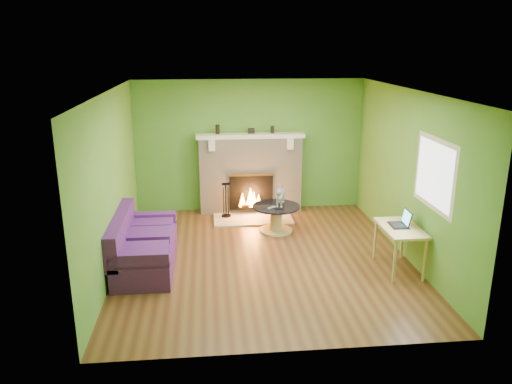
% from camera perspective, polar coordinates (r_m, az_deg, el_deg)
% --- Properties ---
extents(floor, '(5.00, 5.00, 0.00)m').
position_cam_1_polar(floor, '(7.95, 0.87, -7.54)').
color(floor, '#532E17').
rests_on(floor, ground).
extents(ceiling, '(5.00, 5.00, 0.00)m').
position_cam_1_polar(ceiling, '(7.28, 0.96, 11.45)').
color(ceiling, white).
rests_on(ceiling, wall_back).
extents(wall_back, '(5.00, 0.00, 5.00)m').
position_cam_1_polar(wall_back, '(9.94, -0.74, 5.29)').
color(wall_back, '#4C872C').
rests_on(wall_back, floor).
extents(wall_front, '(5.00, 0.00, 5.00)m').
position_cam_1_polar(wall_front, '(5.17, 4.11, -5.72)').
color(wall_front, '#4C872C').
rests_on(wall_front, floor).
extents(wall_left, '(0.00, 5.00, 5.00)m').
position_cam_1_polar(wall_left, '(7.60, -16.19, 1.03)').
color(wall_left, '#4C872C').
rests_on(wall_left, floor).
extents(wall_right, '(0.00, 5.00, 5.00)m').
position_cam_1_polar(wall_right, '(8.08, 16.98, 1.88)').
color(wall_right, '#4C872C').
rests_on(wall_right, floor).
extents(window_frame, '(0.00, 1.20, 1.20)m').
position_cam_1_polar(window_frame, '(7.22, 19.74, 1.96)').
color(window_frame, silver).
rests_on(window_frame, wall_right).
extents(window_pane, '(0.00, 1.06, 1.06)m').
position_cam_1_polar(window_pane, '(7.22, 19.68, 1.95)').
color(window_pane, white).
rests_on(window_pane, wall_right).
extents(fireplace, '(2.10, 0.46, 1.58)m').
position_cam_1_polar(fireplace, '(9.88, -0.64, 2.08)').
color(fireplace, '#C2B4A1').
rests_on(fireplace, floor).
extents(hearth, '(1.50, 0.75, 0.03)m').
position_cam_1_polar(hearth, '(9.61, -0.35, -3.07)').
color(hearth, beige).
rests_on(hearth, floor).
extents(mantel, '(2.10, 0.28, 0.08)m').
position_cam_1_polar(mantel, '(9.69, -0.64, 6.45)').
color(mantel, white).
rests_on(mantel, fireplace).
extents(sofa, '(0.86, 1.82, 0.82)m').
position_cam_1_polar(sofa, '(7.76, -12.88, -6.08)').
color(sofa, '#4D1A63').
rests_on(sofa, floor).
extents(coffee_table, '(0.85, 0.85, 0.48)m').
position_cam_1_polar(coffee_table, '(8.95, 2.31, -2.82)').
color(coffee_table, tan).
rests_on(coffee_table, floor).
extents(desk, '(0.53, 0.92, 0.68)m').
position_cam_1_polar(desk, '(7.64, 16.17, -4.44)').
color(desk, tan).
rests_on(desk, floor).
extents(cat, '(0.37, 0.62, 0.36)m').
position_cam_1_polar(cat, '(8.89, 2.80, -0.35)').
color(cat, slate).
rests_on(cat, coffee_table).
extents(remote_silver, '(0.16, 0.14, 0.02)m').
position_cam_1_polar(remote_silver, '(8.76, 1.78, -1.79)').
color(remote_silver, gray).
rests_on(remote_silver, coffee_table).
extents(remote_black, '(0.16, 0.06, 0.02)m').
position_cam_1_polar(remote_black, '(8.72, 2.62, -1.89)').
color(remote_black, black).
rests_on(remote_black, coffee_table).
extents(laptop, '(0.29, 0.32, 0.23)m').
position_cam_1_polar(laptop, '(7.61, 16.01, -2.92)').
color(laptop, black).
rests_on(laptop, desk).
extents(fire_tools, '(0.18, 0.18, 0.68)m').
position_cam_1_polar(fire_tools, '(9.61, -3.45, -0.87)').
color(fire_tools, black).
rests_on(fire_tools, hearth).
extents(mantel_vase_left, '(0.08, 0.08, 0.18)m').
position_cam_1_polar(mantel_vase_left, '(9.66, -4.41, 7.15)').
color(mantel_vase_left, black).
rests_on(mantel_vase_left, mantel).
extents(mantel_vase_right, '(0.07, 0.07, 0.14)m').
position_cam_1_polar(mantel_vase_right, '(9.75, 1.88, 7.15)').
color(mantel_vase_right, black).
rests_on(mantel_vase_right, mantel).
extents(mantel_box, '(0.12, 0.08, 0.10)m').
position_cam_1_polar(mantel_box, '(9.71, -0.54, 7.00)').
color(mantel_box, black).
rests_on(mantel_box, mantel).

